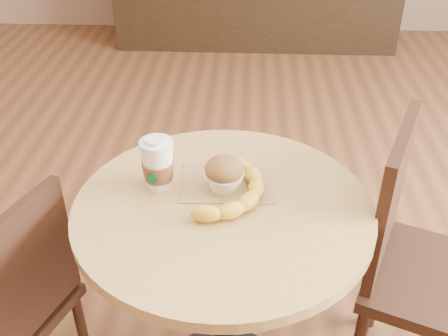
# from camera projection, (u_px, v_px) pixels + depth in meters

# --- Properties ---
(cafe_table) EXTENTS (0.75, 0.75, 0.75)m
(cafe_table) POSITION_uv_depth(u_px,v_px,m) (223.00, 263.00, 1.41)
(cafe_table) COLOR black
(cafe_table) RESTS_ON ground
(chair_left) EXTENTS (0.45, 0.45, 0.79)m
(chair_left) POSITION_uv_depth(u_px,v_px,m) (9.00, 307.00, 1.42)
(chair_left) COLOR black
(chair_left) RESTS_ON ground
(chair_right) EXTENTS (0.52, 0.52, 0.90)m
(chair_right) POSITION_uv_depth(u_px,v_px,m) (420.00, 263.00, 1.49)
(chair_right) COLOR black
(chair_right) RESTS_ON ground
(kraft_bag) EXTENTS (0.25, 0.19, 0.00)m
(kraft_bag) POSITION_uv_depth(u_px,v_px,m) (227.00, 183.00, 1.37)
(kraft_bag) COLOR #977749
(kraft_bag) RESTS_ON cafe_table
(coffee_cup) EXTENTS (0.09, 0.09, 0.14)m
(coffee_cup) POSITION_uv_depth(u_px,v_px,m) (158.00, 165.00, 1.32)
(coffee_cup) COLOR white
(coffee_cup) RESTS_ON cafe_table
(muffin) EXTENTS (0.10, 0.10, 0.09)m
(muffin) POSITION_uv_depth(u_px,v_px,m) (224.00, 174.00, 1.32)
(muffin) COLOR white
(muffin) RESTS_ON kraft_bag
(banana) EXTENTS (0.29, 0.34, 0.04)m
(banana) POSITION_uv_depth(u_px,v_px,m) (233.00, 188.00, 1.31)
(banana) COLOR gold
(banana) RESTS_ON kraft_bag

